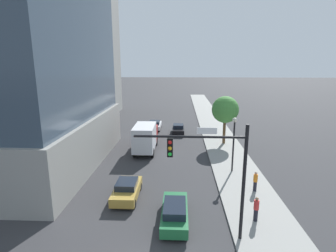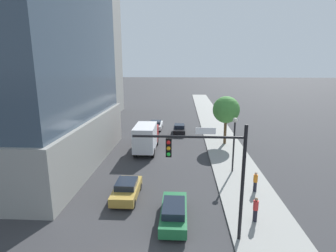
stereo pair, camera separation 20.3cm
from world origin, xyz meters
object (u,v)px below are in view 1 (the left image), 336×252
Objects in this scene: car_white at (155,125)px; pedestrian_red_shirt at (256,209)px; box_truck at (145,137)px; pedestrian_orange_shirt at (255,181)px; car_black at (178,129)px; street_lamp at (234,136)px; street_tree at (225,110)px; car_gold at (127,190)px; construction_building at (81,35)px; traffic_light_pole at (212,163)px; car_green at (175,212)px.

car_white is 2.64× the size of pedestrian_red_shirt.
box_truck is at bearing 122.53° from pedestrian_red_shirt.
car_black is at bearing 108.98° from pedestrian_orange_shirt.
street_lamp reaches higher than pedestrian_red_shirt.
street_lamp reaches higher than pedestrian_orange_shirt.
street_tree is 1.47× the size of car_gold.
street_lamp is 11.06m from box_truck.
construction_building is 44.80m from pedestrian_orange_shirt.
traffic_light_pole is 8.55m from pedestrian_orange_shirt.
pedestrian_red_shirt is (-0.01, -8.46, -2.64)m from street_lamp.
traffic_light_pole reaches higher than pedestrian_orange_shirt.
pedestrian_orange_shirt reaches higher than car_gold.
box_truck is at bearing -90.00° from car_white.
street_tree is 13.13m from car_white.
car_green is 7.88m from pedestrian_orange_shirt.
construction_building is 21.47× the size of pedestrian_red_shirt.
street_lamp is 15.86m from car_black.
street_tree is at bearing 56.63° from car_gold.
street_lamp is at bearing 30.95° from car_gold.
car_white is at bearing 145.89° from car_black.
pedestrian_red_shirt reaches higher than car_green.
box_truck reaches higher than car_green.
box_truck is (-3.82, -8.71, 1.18)m from car_black.
car_white is at bearing 102.09° from traffic_light_pole.
traffic_light_pole is 1.66× the size of car_gold.
box_truck is at bearing 109.94° from traffic_light_pole.
car_white is (-9.82, 7.81, -3.87)m from street_tree.
pedestrian_orange_shirt is at bearing -44.36° from box_truck.
traffic_light_pole is at bearing -85.22° from car_black.
pedestrian_orange_shirt is at bearing -88.09° from street_tree.
street_tree is 1.31× the size of car_green.
pedestrian_red_shirt is (24.58, -37.97, -14.67)m from construction_building.
construction_building is 8.50× the size of car_black.
construction_building is 5.22× the size of traffic_light_pole.
car_white is 4.61m from car_black.
traffic_light_pole is 20.15m from street_tree.
box_truck is 4.04× the size of pedestrian_red_shirt.
street_tree is 18.22m from pedestrian_red_shirt.
traffic_light_pole reaches higher than car_gold.
car_gold is at bearing 140.52° from car_green.
car_black reaches higher than car_gold.
construction_building is 24.76m from car_white.
construction_building is at bearing 127.35° from pedestrian_orange_shirt.
pedestrian_orange_shirt is 4.47m from pedestrian_red_shirt.
pedestrian_red_shirt is (5.35, 0.19, 0.28)m from car_green.
construction_building is 28.57m from car_black.
pedestrian_orange_shirt is (6.45, 4.52, 0.26)m from car_green.
car_black is at bearing 110.12° from street_lamp.
street_lamp is 3.12× the size of pedestrian_red_shirt.
construction_building reaches higher than car_black.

